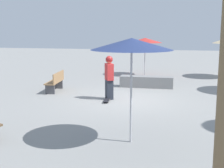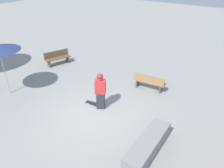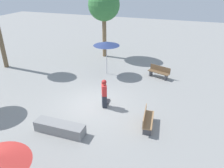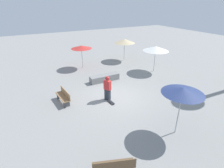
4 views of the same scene
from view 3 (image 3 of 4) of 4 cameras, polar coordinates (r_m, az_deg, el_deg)
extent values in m
plane|color=gray|center=(12.78, -4.89, -5.44)|extent=(60.00, 60.00, 0.00)
cube|color=#282D38|center=(12.39, -2.01, -4.39)|extent=(0.42, 0.38, 0.76)
cube|color=red|center=(12.05, -2.06, -1.54)|extent=(0.51, 0.43, 0.63)
sphere|color=tan|center=(11.85, -2.10, 0.35)|extent=(0.25, 0.25, 0.25)
sphere|color=maroon|center=(11.83, -2.10, 0.48)|extent=(0.28, 0.28, 0.28)
cube|color=black|center=(12.87, -1.33, -4.77)|extent=(0.82, 0.28, 0.02)
cylinder|color=silver|center=(13.11, -1.42, -4.31)|extent=(0.06, 0.04, 0.05)
cylinder|color=silver|center=(13.08, -0.69, -4.40)|extent=(0.06, 0.04, 0.05)
cylinder|color=silver|center=(12.70, -1.99, -5.41)|extent=(0.06, 0.04, 0.05)
cylinder|color=silver|center=(12.66, -1.24, -5.51)|extent=(0.06, 0.04, 0.05)
cube|color=gray|center=(10.82, -13.48, -11.07)|extent=(0.68, 2.48, 0.52)
cube|color=#47474C|center=(11.56, 9.69, -8.33)|extent=(0.12, 0.40, 0.40)
cube|color=#47474C|center=(10.55, 9.10, -12.09)|extent=(0.12, 0.40, 0.40)
cube|color=#9E754C|center=(10.92, 9.50, -9.17)|extent=(1.64, 0.60, 0.05)
cube|color=#9E754C|center=(10.80, 8.52, -8.08)|extent=(1.60, 0.20, 0.40)
cube|color=#47474C|center=(16.15, 13.96, 1.72)|extent=(0.40, 0.21, 0.40)
cube|color=#47474C|center=(16.65, 10.14, 2.87)|extent=(0.40, 0.21, 0.40)
cube|color=brown|center=(16.30, 12.09, 3.03)|extent=(0.96, 1.65, 0.05)
cube|color=brown|center=(16.39, 12.50, 3.96)|extent=(0.58, 1.52, 0.40)
cylinder|color=#B7B7BC|center=(16.35, -1.41, 6.61)|extent=(0.05, 0.05, 2.40)
cone|color=navy|center=(15.99, -1.45, 10.53)|extent=(1.91, 1.91, 0.27)
cylinder|color=brown|center=(20.10, -2.01, 12.93)|extent=(0.36, 0.36, 4.14)
sphere|color=#387A3D|center=(19.68, -2.13, 19.96)|extent=(2.70, 2.70, 2.70)
camera|label=1|loc=(22.85, 2.49, 16.13)|focal=50.00mm
camera|label=2|loc=(11.48, -46.03, 13.47)|focal=35.00mm
camera|label=4|loc=(19.02, 22.87, 22.22)|focal=28.00mm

